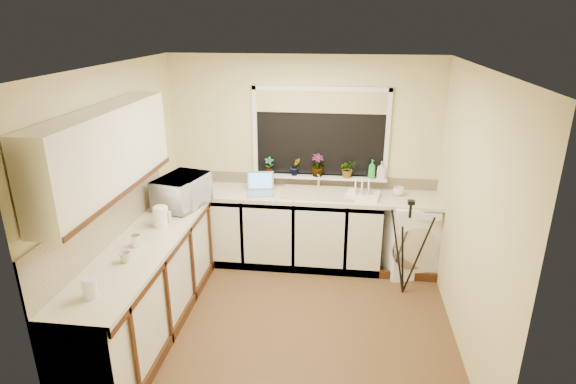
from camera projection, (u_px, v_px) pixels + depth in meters
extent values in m
plane|color=brown|center=(288.00, 319.00, 4.71)|extent=(3.20, 3.20, 0.00)
plane|color=white|center=(288.00, 67.00, 3.87)|extent=(3.20, 3.20, 0.00)
plane|color=beige|center=(303.00, 159.00, 5.69)|extent=(3.20, 0.00, 3.20)
plane|color=beige|center=(257.00, 296.00, 2.89)|extent=(3.20, 0.00, 3.20)
plane|color=beige|center=(120.00, 198.00, 4.47)|extent=(0.00, 3.00, 3.00)
plane|color=beige|center=(470.00, 214.00, 4.10)|extent=(0.00, 3.00, 3.00)
cube|color=silver|center=(273.00, 228.00, 5.72)|extent=(2.55, 0.60, 0.86)
cube|color=silver|center=(147.00, 289.00, 4.44)|extent=(0.54, 2.40, 0.86)
cube|color=beige|center=(300.00, 195.00, 5.53)|extent=(3.20, 0.60, 0.04)
cube|color=beige|center=(142.00, 246.00, 4.28)|extent=(0.60, 2.40, 0.04)
cube|color=silver|center=(105.00, 152.00, 3.84)|extent=(0.28, 1.90, 0.70)
cube|color=beige|center=(108.00, 220.00, 4.23)|extent=(0.02, 2.40, 0.45)
cube|color=beige|center=(303.00, 180.00, 5.76)|extent=(3.20, 0.02, 0.14)
cube|color=black|center=(320.00, 134.00, 5.54)|extent=(1.50, 0.02, 1.00)
cube|color=tan|center=(321.00, 102.00, 5.38)|extent=(1.50, 0.02, 0.25)
cube|color=white|center=(319.00, 177.00, 5.66)|extent=(1.60, 0.14, 0.03)
cube|color=tan|center=(317.00, 193.00, 5.49)|extent=(0.82, 0.46, 0.03)
cylinder|color=silver|center=(319.00, 179.00, 5.62)|extent=(0.03, 0.03, 0.24)
cube|color=white|center=(411.00, 235.00, 5.53)|extent=(0.76, 0.74, 0.88)
cube|color=gray|center=(261.00, 193.00, 5.49)|extent=(0.35, 0.28, 0.02)
cube|color=#549BE4|center=(261.00, 180.00, 5.57)|extent=(0.32, 0.10, 0.22)
cylinder|color=white|center=(161.00, 217.00, 4.61)|extent=(0.15, 0.15, 0.20)
cube|color=white|center=(363.00, 195.00, 5.38)|extent=(0.41, 0.34, 0.05)
cylinder|color=silver|center=(90.00, 288.00, 3.44)|extent=(0.11, 0.11, 0.16)
cylinder|color=silver|center=(136.00, 241.00, 4.22)|extent=(0.08, 0.08, 0.11)
imported|color=white|center=(182.00, 191.00, 5.09)|extent=(0.54, 0.69, 0.34)
imported|color=#999999|center=(269.00, 165.00, 5.69)|extent=(0.11, 0.08, 0.21)
imported|color=#999999|center=(295.00, 167.00, 5.64)|extent=(0.15, 0.13, 0.22)
imported|color=#999999|center=(317.00, 165.00, 5.60)|extent=(0.18, 0.18, 0.27)
imported|color=#999999|center=(348.00, 169.00, 5.56)|extent=(0.24, 0.23, 0.21)
imported|color=green|center=(372.00, 169.00, 5.53)|extent=(0.11, 0.11, 0.22)
imported|color=#999999|center=(381.00, 170.00, 5.54)|extent=(0.10, 0.11, 0.20)
imported|color=white|center=(398.00, 191.00, 5.43)|extent=(0.14, 0.14, 0.10)
imported|color=#BFB29D|center=(125.00, 257.00, 3.95)|extent=(0.11, 0.11, 0.09)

